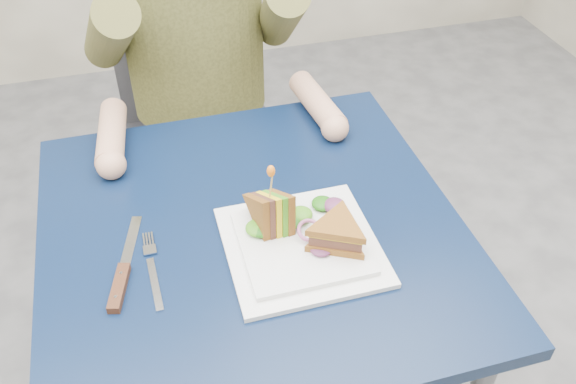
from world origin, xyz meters
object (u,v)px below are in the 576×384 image
object	(u,v)px
chair	(198,109)
knife	(121,279)
plate	(301,245)
sandwich_upright	(272,213)
table	(254,257)
sandwich_flat	(337,233)
fork	(153,271)

from	to	relation	value
chair	knife	bearing A→B (deg)	-106.94
plate	sandwich_upright	bearing A→B (deg)	131.71
chair	sandwich_upright	size ratio (longest dim) A/B	7.41
knife	chair	bearing A→B (deg)	73.06
plate	sandwich_upright	size ratio (longest dim) A/B	2.07
knife	sandwich_upright	bearing A→B (deg)	7.88
table	sandwich_flat	world-z (taller)	sandwich_flat
chair	sandwich_upright	bearing A→B (deg)	-87.66
chair	plate	xyz separation A→B (m)	(0.07, -0.78, 0.20)
chair	plate	world-z (taller)	chair
table	fork	bearing A→B (deg)	-161.24
knife	table	bearing A→B (deg)	16.03
sandwich_flat	fork	bearing A→B (deg)	172.92
chair	fork	size ratio (longest dim) A/B	5.19
table	knife	size ratio (longest dim) A/B	3.43
sandwich_flat	knife	distance (m)	0.36
sandwich_flat	sandwich_upright	world-z (taller)	sandwich_upright
chair	fork	xyz separation A→B (m)	(-0.18, -0.77, 0.19)
plate	fork	size ratio (longest dim) A/B	1.45
fork	sandwich_upright	bearing A→B (deg)	8.40
sandwich_upright	fork	distance (m)	0.22
chair	fork	world-z (taller)	chair
chair	plate	bearing A→B (deg)	-84.87
fork	chair	bearing A→B (deg)	76.53
chair	sandwich_flat	bearing A→B (deg)	-81.18
sandwich_flat	knife	xyz separation A→B (m)	(-0.36, 0.03, -0.04)
sandwich_flat	fork	xyz separation A→B (m)	(-0.31, 0.04, -0.04)
plate	sandwich_flat	bearing A→B (deg)	-24.44
table	knife	bearing A→B (deg)	-163.97
sandwich_upright	knife	xyz separation A→B (m)	(-0.27, -0.04, -0.05)
sandwich_upright	fork	xyz separation A→B (m)	(-0.21, -0.03, -0.05)
table	sandwich_upright	distance (m)	0.14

